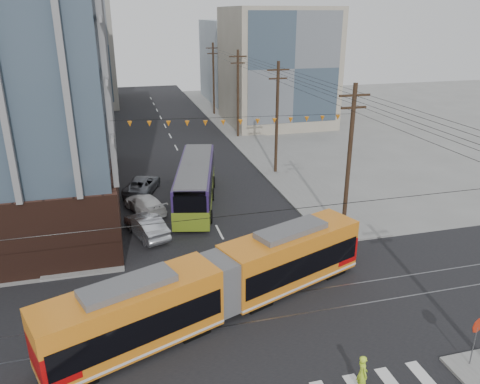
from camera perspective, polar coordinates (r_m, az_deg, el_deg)
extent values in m
plane|color=slate|center=(23.49, 5.38, -19.48)|extent=(160.00, 160.00, 0.00)
cube|color=#8C99A5|center=(69.70, -24.22, 14.14)|extent=(18.00, 16.00, 18.00)
cube|color=gray|center=(68.85, 4.47, 14.95)|extent=(14.00, 14.00, 16.00)
cube|color=gray|center=(89.10, -20.53, 16.41)|extent=(16.00, 18.00, 20.00)
cube|color=#8C99A5|center=(88.52, 1.33, 15.69)|extent=(16.00, 16.00, 14.00)
cylinder|color=black|center=(74.82, -3.25, 13.53)|extent=(0.30, 0.30, 11.00)
imported|color=#AEB2B9|center=(34.59, -11.34, -4.06)|extent=(3.17, 5.13, 1.60)
imported|color=silver|center=(38.73, -11.52, -1.41)|extent=(3.66, 5.35, 1.44)
imported|color=#565962|center=(43.11, -11.84, 0.90)|extent=(4.02, 5.70, 1.44)
imported|color=#C7F62F|center=(21.94, 14.68, -20.60)|extent=(0.47, 0.67, 1.78)
cube|color=gray|center=(35.14, 11.75, -4.45)|extent=(1.48, 3.79, 0.74)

